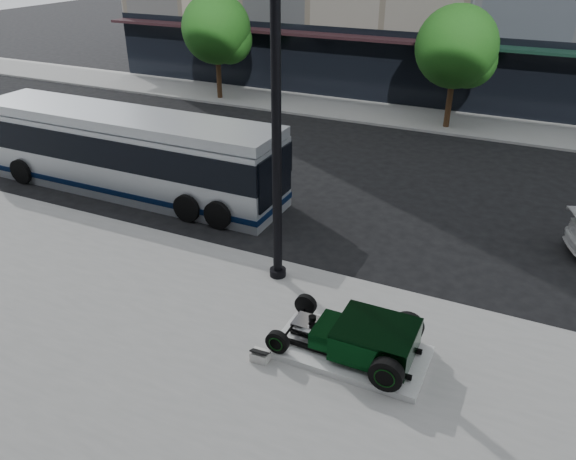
% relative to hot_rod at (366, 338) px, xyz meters
% --- Properties ---
extents(ground, '(120.00, 120.00, 0.00)m').
position_rel_hot_rod_xyz_m(ground, '(-2.81, 5.06, -0.70)').
color(ground, black).
rests_on(ground, ground).
extents(sidewalk_far, '(70.00, 4.00, 0.12)m').
position_rel_hot_rod_xyz_m(sidewalk_far, '(-2.81, 19.06, -0.64)').
color(sidewalk_far, gray).
rests_on(sidewalk_far, ground).
extents(street_trees, '(29.80, 3.80, 5.70)m').
position_rel_hot_rod_xyz_m(street_trees, '(-1.66, 18.13, 3.07)').
color(street_trees, black).
rests_on(street_trees, sidewalk_far).
extents(display_plinth, '(3.40, 1.80, 0.15)m').
position_rel_hot_rod_xyz_m(display_plinth, '(-0.33, 0.00, -0.50)').
color(display_plinth, silver).
rests_on(display_plinth, sidewalk_near).
extents(hot_rod, '(3.22, 2.00, 0.81)m').
position_rel_hot_rod_xyz_m(hot_rod, '(0.00, 0.00, 0.00)').
color(hot_rod, black).
rests_on(hot_rod, display_plinth).
extents(info_plaque, '(0.41, 0.32, 0.31)m').
position_rel_hot_rod_xyz_m(info_plaque, '(-2.09, -1.04, -0.45)').
color(info_plaque, silver).
rests_on(info_plaque, sidewalk_near).
extents(lamppost, '(0.45, 0.45, 8.22)m').
position_rel_hot_rod_xyz_m(lamppost, '(-3.28, 2.27, 3.22)').
color(lamppost, black).
rests_on(lamppost, sidewalk_near).
extents(transit_bus, '(12.12, 2.88, 2.92)m').
position_rel_hot_rod_xyz_m(transit_bus, '(-10.97, 5.51, 0.79)').
color(transit_bus, silver).
rests_on(transit_bus, ground).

